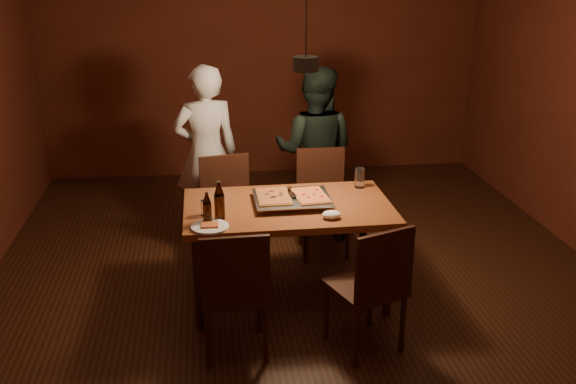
{
  "coord_description": "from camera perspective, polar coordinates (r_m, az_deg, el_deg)",
  "views": [
    {
      "loc": [
        -0.72,
        -4.39,
        2.43
      ],
      "look_at": [
        -0.14,
        -0.09,
        0.85
      ],
      "focal_mm": 40.0,
      "sensor_mm": 36.0,
      "label": 1
    }
  ],
  "objects": [
    {
      "name": "beer_bottle_b",
      "position": [
        4.38,
        -6.12,
        -0.77
      ],
      "size": [
        0.07,
        0.07,
        0.27
      ],
      "color": "black",
      "rests_on": "dining_table"
    },
    {
      "name": "diner_dark",
      "position": [
        5.84,
        2.39,
        3.59
      ],
      "size": [
        0.92,
        0.82,
        1.56
      ],
      "primitive_type": "imported",
      "rotation": [
        0.0,
        0.0,
        2.78
      ],
      "color": "black",
      "rests_on": "floor"
    },
    {
      "name": "plate_slice",
      "position": [
        4.29,
        -6.96,
        -3.07
      ],
      "size": [
        0.25,
        0.25,
        0.03
      ],
      "color": "white",
      "rests_on": "dining_table"
    },
    {
      "name": "napkin",
      "position": [
        4.41,
        3.88,
        -2.03
      ],
      "size": [
        0.13,
        0.1,
        0.06
      ],
      "primitive_type": "ellipsoid",
      "color": "white",
      "rests_on": "dining_table"
    },
    {
      "name": "pizza_meat",
      "position": [
        4.66,
        -1.29,
        -0.37
      ],
      "size": [
        0.24,
        0.37,
        0.02
      ],
      "primitive_type": "cube",
      "rotation": [
        0.0,
        0.0,
        0.0
      ],
      "color": "maroon",
      "rests_on": "pizza_tray"
    },
    {
      "name": "water_glass_right",
      "position": [
        5.01,
        6.39,
        1.25
      ],
      "size": [
        0.08,
        0.08,
        0.16
      ],
      "primitive_type": "cylinder",
      "color": "silver",
      "rests_on": "dining_table"
    },
    {
      "name": "water_glass_left",
      "position": [
        4.49,
        -7.33,
        -1.42
      ],
      "size": [
        0.07,
        0.07,
        0.11
      ],
      "primitive_type": "cylinder",
      "color": "silver",
      "rests_on": "dining_table"
    },
    {
      "name": "pendant_lamp",
      "position": [
        4.5,
        1.59,
        11.44
      ],
      "size": [
        0.18,
        0.18,
        1.1
      ],
      "color": "black",
      "rests_on": "ceiling"
    },
    {
      "name": "pizza_cheese",
      "position": [
        4.68,
        2.02,
        -0.3
      ],
      "size": [
        0.26,
        0.38,
        0.02
      ],
      "primitive_type": "cube",
      "rotation": [
        0.0,
        0.0,
        0.1
      ],
      "color": "gold",
      "rests_on": "pizza_tray"
    },
    {
      "name": "spatula",
      "position": [
        4.68,
        0.17,
        -0.24
      ],
      "size": [
        0.12,
        0.25,
        0.04
      ],
      "primitive_type": null,
      "rotation": [
        0.0,
        0.0,
        -0.12
      ],
      "color": "silver",
      "rests_on": "pizza_tray"
    },
    {
      "name": "chair_far_right",
      "position": [
        5.56,
        3.04,
        0.08
      ],
      "size": [
        0.43,
        0.43,
        0.49
      ],
      "rotation": [
        0.0,
        0.0,
        3.13
      ],
      "color": "#38190F",
      "rests_on": "floor"
    },
    {
      "name": "pizza_tray",
      "position": [
        4.67,
        0.37,
        -0.74
      ],
      "size": [
        0.59,
        0.5,
        0.05
      ],
      "primitive_type": "cube",
      "rotation": [
        0.0,
        0.0,
        0.09
      ],
      "color": "silver",
      "rests_on": "dining_table"
    },
    {
      "name": "beer_bottle_a",
      "position": [
        4.33,
        -7.2,
        -1.4
      ],
      "size": [
        0.06,
        0.06,
        0.22
      ],
      "color": "black",
      "rests_on": "dining_table"
    },
    {
      "name": "chair_near_right",
      "position": [
        4.11,
        7.62,
        -7.61
      ],
      "size": [
        0.54,
        0.54,
        0.49
      ],
      "rotation": [
        0.0,
        0.0,
        0.36
      ],
      "color": "#38190F",
      "rests_on": "floor"
    },
    {
      "name": "chair_far_left",
      "position": [
        5.38,
        -5.39,
        -0.69
      ],
      "size": [
        0.48,
        0.48,
        0.49
      ],
      "rotation": [
        0.0,
        0.0,
        3.3
      ],
      "color": "#38190F",
      "rests_on": "floor"
    },
    {
      "name": "chair_near_left",
      "position": [
        4.04,
        -4.78,
        -8.05
      ],
      "size": [
        0.43,
        0.43,
        0.49
      ],
      "rotation": [
        0.0,
        0.0,
        0.02
      ],
      "color": "#38190F",
      "rests_on": "floor"
    },
    {
      "name": "diner_white",
      "position": [
        5.8,
        -7.27,
        3.46
      ],
      "size": [
        0.63,
        0.47,
        1.59
      ],
      "primitive_type": "imported",
      "rotation": [
        0.0,
        0.0,
        3.31
      ],
      "color": "white",
      "rests_on": "floor"
    },
    {
      "name": "dining_table",
      "position": [
        4.68,
        0.0,
        -2.0
      ],
      "size": [
        1.5,
        0.9,
        0.75
      ],
      "color": "brown",
      "rests_on": "floor"
    },
    {
      "name": "room_shell",
      "position": [
        4.57,
        1.55,
        6.96
      ],
      "size": [
        6.0,
        6.0,
        6.0
      ],
      "color": "#381C0F",
      "rests_on": "ground"
    }
  ]
}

